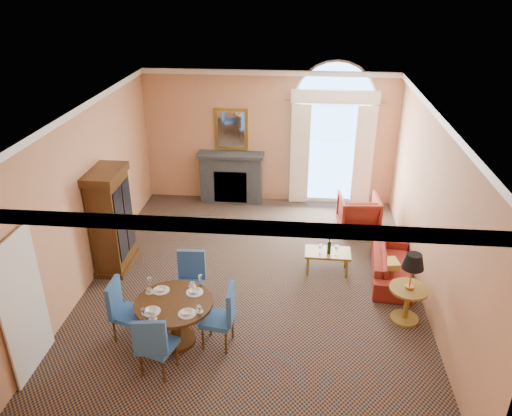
# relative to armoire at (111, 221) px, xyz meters

# --- Properties ---
(ground) EXTENTS (7.50, 7.50, 0.00)m
(ground) POSITION_rel_armoire_xyz_m (2.72, -0.36, -0.96)
(ground) COLOR black
(ground) RESTS_ON ground
(room_envelope) EXTENTS (6.04, 7.52, 3.45)m
(room_envelope) POSITION_rel_armoire_xyz_m (2.69, 0.31, 1.55)
(room_envelope) COLOR tan
(room_envelope) RESTS_ON ground
(armoire) EXTENTS (0.57, 1.02, 2.00)m
(armoire) POSITION_rel_armoire_xyz_m (0.00, 0.00, 0.00)
(armoire) COLOR #36200C
(armoire) RESTS_ON ground
(dining_table) EXTENTS (1.18, 1.18, 0.94)m
(dining_table) POSITION_rel_armoire_xyz_m (1.69, -2.06, -0.41)
(dining_table) COLOR #36200C
(dining_table) RESTS_ON ground
(dining_chair_north) EXTENTS (0.57, 0.57, 1.04)m
(dining_chair_north) POSITION_rel_armoire_xyz_m (1.74, -1.15, -0.37)
(dining_chair_north) COLOR #255292
(dining_chair_north) RESTS_ON ground
(dining_chair_south) EXTENTS (0.58, 0.58, 1.04)m
(dining_chair_south) POSITION_rel_armoire_xyz_m (1.59, -2.81, -0.37)
(dining_chair_south) COLOR #255292
(dining_chair_south) RESTS_ON ground
(dining_chair_east) EXTENTS (0.52, 0.52, 1.04)m
(dining_chair_east) POSITION_rel_armoire_xyz_m (2.45, -2.06, -0.37)
(dining_chair_east) COLOR #255292
(dining_chair_east) RESTS_ON ground
(dining_chair_west) EXTENTS (0.59, 0.59, 1.04)m
(dining_chair_west) POSITION_rel_armoire_xyz_m (0.88, -2.07, -0.37)
(dining_chair_west) COLOR #255292
(dining_chair_west) RESTS_ON ground
(sofa) EXTENTS (0.87, 1.85, 0.52)m
(sofa) POSITION_rel_armoire_xyz_m (5.27, 0.10, -0.70)
(sofa) COLOR maroon
(sofa) RESTS_ON ground
(armchair) EXTENTS (0.93, 0.95, 0.80)m
(armchair) POSITION_rel_armoire_xyz_m (4.81, 1.98, -0.56)
(armchair) COLOR maroon
(armchair) RESTS_ON ground
(coffee_table) EXTENTS (0.86, 0.49, 0.78)m
(coffee_table) POSITION_rel_armoire_xyz_m (4.08, 0.16, -0.55)
(coffee_table) COLOR olive
(coffee_table) RESTS_ON ground
(side_table) EXTENTS (0.63, 0.63, 1.23)m
(side_table) POSITION_rel_armoire_xyz_m (5.32, -1.18, -0.19)
(side_table) COLOR olive
(side_table) RESTS_ON ground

